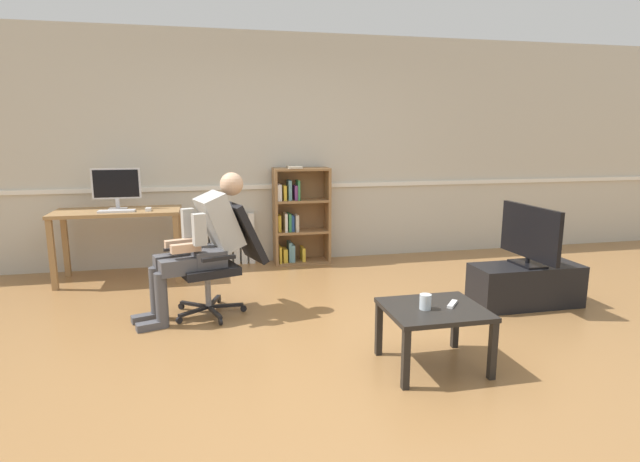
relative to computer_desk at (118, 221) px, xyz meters
The scene contains 15 objects.
ground_plane 2.85m from the computer_desk, 50.82° to the right, with size 18.00×18.00×0.00m, color olive.
back_wall 1.95m from the computer_desk, 15.92° to the left, with size 12.00×0.13×2.70m.
computer_desk is the anchor object (origin of this frame).
imac_monitor 0.37m from the computer_desk, 92.29° to the left, with size 0.49×0.14×0.43m.
keyboard 0.19m from the computer_desk, 82.83° to the right, with size 0.36×0.12×0.02m, color silver.
computer_mouse 0.37m from the computer_desk, 20.17° to the right, with size 0.06×0.10×0.03m, color white.
bookshelf 2.00m from the computer_desk, ahead, with size 0.67×0.30×1.17m.
radiator 1.18m from the computer_desk, 20.08° to the left, with size 0.80×0.08×0.61m.
office_chair 1.64m from the computer_desk, 49.66° to the right, with size 0.82×0.67×0.97m.
person_seated 1.57m from the computer_desk, 56.06° to the right, with size 0.99×0.59×1.23m.
tv_stand 4.13m from the computer_desk, 24.28° to the right, with size 0.99×0.39×0.38m.
tv_screen 4.10m from the computer_desk, 24.27° to the right, with size 0.21×0.78×0.54m.
coffee_table 3.57m from the computer_desk, 47.94° to the right, with size 0.65×0.56×0.42m.
drinking_glass 3.53m from the computer_desk, 49.03° to the right, with size 0.08×0.08×0.10m, color silver.
spare_remote 3.65m from the computer_desk, 46.27° to the right, with size 0.04×0.15×0.02m, color white.
Camera 1 is at (-0.80, -3.44, 1.57)m, focal length 28.31 mm.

